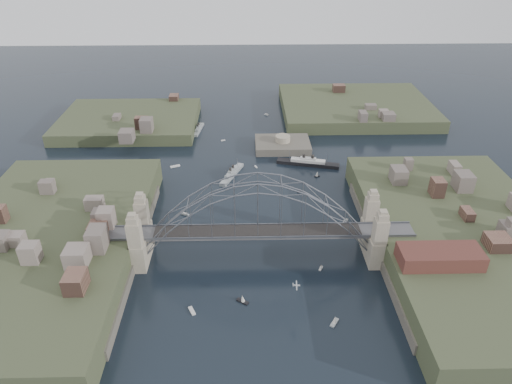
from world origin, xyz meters
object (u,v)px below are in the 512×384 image
Objects in this scene: bridge at (258,219)px; ocean_liner at (308,163)px; naval_cruiser_near at (232,174)px; wharf_shed at (440,257)px; fort_island at (282,149)px; naval_cruiser_far at (199,129)px.

ocean_liner is at bearing 69.46° from bridge.
naval_cruiser_near is 29.71m from ocean_liner.
fort_island is at bearing 110.85° from wharf_shed.
fort_island is 1.10× the size of wharf_shed.
ocean_liner is (28.61, 8.01, 0.10)m from naval_cruiser_near.
wharf_shed is 123.33m from naval_cruiser_far.
fort_island is at bearing 49.17° from naval_cruiser_near.
naval_cruiser_far is 0.59× the size of ocean_liner.
fort_island is 90.48m from wharf_shed.
fort_island is at bearing 80.27° from bridge.
ocean_liner is at bearing -60.79° from fort_island.
fort_island reaches higher than naval_cruiser_far.
ocean_liner is (-23.48, 68.76, -9.11)m from wharf_shed.
naval_cruiser_far is (-67.60, 102.73, -9.27)m from wharf_shed.
naval_cruiser_far is at bearing 110.28° from naval_cruiser_near.
wharf_shed is (32.00, -84.00, 10.34)m from fort_island.
naval_cruiser_near is at bearing 99.82° from bridge.
ocean_liner reaches higher than naval_cruiser_near.
wharf_shed is at bearing -49.39° from naval_cruiser_near.
naval_cruiser_near is at bearing -69.72° from naval_cruiser_far.
fort_island is 17.50m from ocean_liner.
fort_island is 1.57× the size of naval_cruiser_far.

